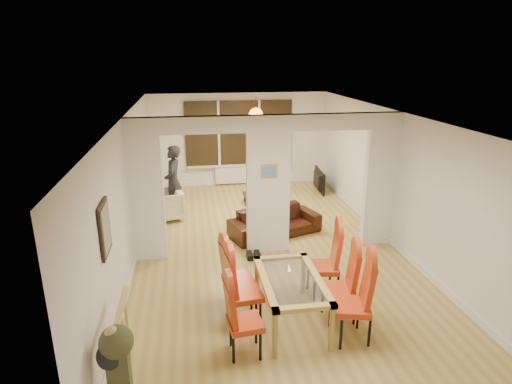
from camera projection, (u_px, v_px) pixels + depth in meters
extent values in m
cube|color=#B29547|center=(268.00, 249.00, 8.30)|extent=(5.00, 9.00, 0.01)
cube|color=white|center=(268.00, 185.00, 7.90)|extent=(5.00, 0.18, 2.60)
cube|color=black|center=(239.00, 133.00, 12.01)|extent=(3.00, 0.08, 1.80)
cube|color=white|center=(240.00, 174.00, 12.34)|extent=(1.40, 0.08, 0.50)
sphere|color=orange|center=(256.00, 115.00, 10.78)|extent=(0.36, 0.36, 0.36)
cube|color=gray|center=(105.00, 228.00, 5.18)|extent=(0.04, 0.52, 0.67)
cube|color=#4C8CD8|center=(269.00, 171.00, 7.71)|extent=(0.30, 0.03, 0.25)
imported|color=black|center=(275.00, 222.00, 8.91)|extent=(2.03, 1.32, 0.55)
imported|color=beige|center=(166.00, 205.00, 9.73)|extent=(0.87, 0.89, 0.69)
imported|color=black|center=(173.00, 182.00, 9.76)|extent=(0.65, 0.46, 1.67)
imported|color=black|center=(316.00, 180.00, 11.77)|extent=(1.05, 0.21, 0.60)
cylinder|color=#143F19|center=(266.00, 188.00, 10.85)|extent=(0.06, 0.06, 0.26)
imported|color=#322411|center=(262.00, 193.00, 10.80)|extent=(0.21, 0.21, 0.05)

